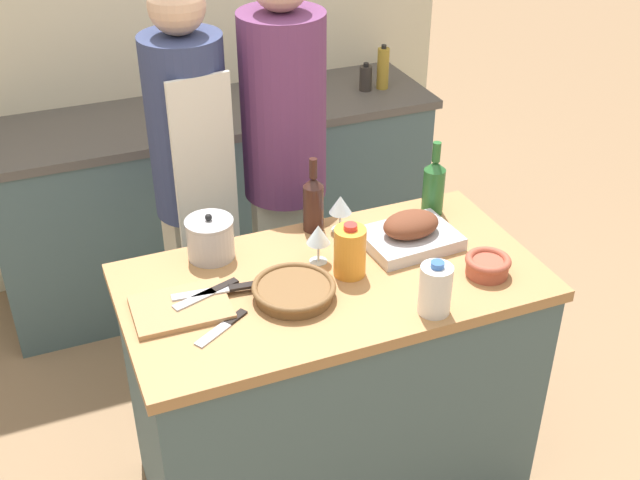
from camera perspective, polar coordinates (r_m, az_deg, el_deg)
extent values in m
plane|color=#9E7A56|center=(3.21, 0.75, -16.50)|extent=(12.00, 12.00, 0.00)
cube|color=#4C666B|center=(2.89, 0.82, -10.63)|extent=(1.32, 0.69, 0.89)
cube|color=#B27F4C|center=(2.60, 0.89, -3.03)|extent=(1.36, 0.72, 0.04)
cube|color=#4C666B|center=(4.02, -7.30, 2.66)|extent=(2.07, 0.58, 0.90)
cube|color=#56514C|center=(3.82, -7.78, 8.81)|extent=(2.13, 0.60, 0.04)
cube|color=beige|center=(4.02, -9.55, 15.28)|extent=(2.63, 0.10, 2.55)
cube|color=#BCBCC1|center=(2.76, 6.42, 0.09)|extent=(0.32, 0.25, 0.04)
ellipsoid|color=brown|center=(2.73, 6.49, 1.10)|extent=(0.21, 0.15, 0.08)
cylinder|color=brown|center=(2.49, -1.86, -3.73)|extent=(0.24, 0.24, 0.04)
torus|color=brown|center=(2.47, -1.87, -3.35)|extent=(0.26, 0.26, 0.02)
cube|color=#AD7F51|center=(2.47, -9.85, -4.77)|extent=(0.30, 0.22, 0.02)
cylinder|color=#B7B7BC|center=(2.68, -7.80, 0.00)|extent=(0.16, 0.16, 0.13)
cylinder|color=#B7B7BC|center=(2.64, -7.91, 1.27)|extent=(0.16, 0.16, 0.01)
sphere|color=black|center=(2.64, -7.94, 1.60)|extent=(0.02, 0.02, 0.02)
cylinder|color=#A84C38|center=(2.64, 11.81, -1.91)|extent=(0.14, 0.14, 0.05)
torus|color=#A84C38|center=(2.63, 11.87, -1.44)|extent=(0.15, 0.15, 0.03)
cylinder|color=orange|center=(2.56, 2.13, -0.83)|extent=(0.10, 0.10, 0.17)
cylinder|color=red|center=(2.51, 2.17, 0.95)|extent=(0.04, 0.04, 0.02)
cylinder|color=white|center=(2.42, 8.19, -3.51)|extent=(0.10, 0.10, 0.16)
cylinder|color=#3360B2|center=(2.37, 8.36, -1.75)|extent=(0.04, 0.04, 0.02)
cylinder|color=#28662D|center=(2.93, 8.05, 3.45)|extent=(0.08, 0.08, 0.17)
cone|color=#28662D|center=(2.88, 8.21, 5.26)|extent=(0.08, 0.08, 0.03)
cylinder|color=#28662D|center=(2.86, 8.29, 6.22)|extent=(0.03, 0.03, 0.07)
cylinder|color=#381E19|center=(2.79, -0.47, 2.29)|extent=(0.07, 0.07, 0.17)
cone|color=#381E19|center=(2.74, -0.48, 4.14)|extent=(0.07, 0.07, 0.03)
cylinder|color=#381E19|center=(2.72, -0.49, 5.12)|extent=(0.03, 0.03, 0.07)
cylinder|color=silver|center=(2.66, -0.12, -1.52)|extent=(0.06, 0.06, 0.00)
cylinder|color=silver|center=(2.64, -0.12, -0.84)|extent=(0.01, 0.01, 0.07)
cone|color=silver|center=(2.60, -0.12, 0.42)|extent=(0.08, 0.08, 0.07)
cylinder|color=silver|center=(2.83, 1.43, 0.76)|extent=(0.06, 0.06, 0.00)
cylinder|color=silver|center=(2.81, 1.44, 1.38)|extent=(0.01, 0.01, 0.07)
cone|color=silver|center=(2.78, 1.46, 2.56)|extent=(0.08, 0.08, 0.07)
cube|color=#B7B7BC|center=(2.51, -8.51, -3.77)|extent=(0.18, 0.05, 0.01)
cube|color=black|center=(2.52, -5.29, -3.26)|extent=(0.11, 0.04, 0.01)
cube|color=#B7B7BC|center=(2.48, -8.93, -4.21)|extent=(0.15, 0.08, 0.01)
cube|color=black|center=(2.53, -6.76, -3.22)|extent=(0.09, 0.05, 0.01)
cube|color=#B7B7BC|center=(2.37, -7.63, -6.70)|extent=(0.12, 0.09, 0.01)
cube|color=black|center=(2.42, -6.00, -5.49)|extent=(0.08, 0.06, 0.01)
cylinder|color=#B28E2D|center=(3.76, -9.08, 10.19)|extent=(0.07, 0.07, 0.18)
cylinder|color=black|center=(3.73, -9.21, 11.64)|extent=(0.03, 0.03, 0.02)
cylinder|color=#B28E2D|center=(4.02, 4.50, 12.06)|extent=(0.06, 0.06, 0.20)
cylinder|color=black|center=(3.98, 4.57, 13.55)|extent=(0.02, 0.02, 0.02)
cylinder|color=#332D28|center=(4.00, 3.27, 11.40)|extent=(0.06, 0.06, 0.12)
cylinder|color=black|center=(3.98, 3.30, 12.34)|extent=(0.03, 0.03, 0.02)
cube|color=beige|center=(3.42, -8.25, -3.90)|extent=(0.26, 0.19, 0.84)
cylinder|color=navy|center=(3.04, -9.37, 7.91)|extent=(0.30, 0.30, 0.70)
sphere|color=#DBAD89|center=(2.88, -10.17, 16.08)|extent=(0.20, 0.20, 0.20)
cube|color=silver|center=(3.00, -8.05, 3.49)|extent=(0.24, 0.05, 0.89)
cube|color=beige|center=(3.45, -2.31, -2.85)|extent=(0.29, 0.22, 0.87)
cylinder|color=#663360|center=(3.07, -2.63, 9.41)|extent=(0.33, 0.33, 0.72)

